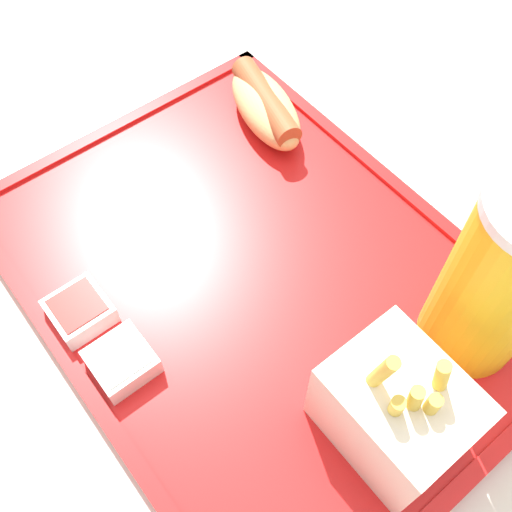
# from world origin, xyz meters

# --- Properties ---
(ground_plane) EXTENTS (8.00, 8.00, 0.00)m
(ground_plane) POSITION_xyz_m (0.00, 0.00, 0.00)
(ground_plane) COLOR #ADA393
(dining_table) EXTENTS (1.41, 0.95, 0.76)m
(dining_table) POSITION_xyz_m (0.00, 0.00, 0.38)
(dining_table) COLOR beige
(dining_table) RESTS_ON ground_plane
(food_tray) EXTENTS (0.44, 0.33, 0.01)m
(food_tray) POSITION_xyz_m (0.01, -0.02, 0.77)
(food_tray) COLOR red
(food_tray) RESTS_ON dining_table
(soda_cup) EXTENTS (0.08, 0.08, 0.20)m
(soda_cup) POSITION_xyz_m (0.15, 0.07, 0.86)
(soda_cup) COLOR gold
(soda_cup) RESTS_ON food_tray
(hot_dog_far) EXTENTS (0.12, 0.07, 0.04)m
(hot_dog_far) POSITION_xyz_m (-0.12, 0.09, 0.79)
(hot_dog_far) COLOR #DBB270
(hot_dog_far) RESTS_ON food_tray
(fries_carton) EXTENTS (0.09, 0.07, 0.12)m
(fries_carton) POSITION_xyz_m (0.17, -0.03, 0.81)
(fries_carton) COLOR silver
(fries_carton) RESTS_ON food_tray
(sauce_cup_mayo) EXTENTS (0.04, 0.04, 0.02)m
(sauce_cup_mayo) POSITION_xyz_m (0.01, -0.15, 0.78)
(sauce_cup_mayo) COLOR silver
(sauce_cup_mayo) RESTS_ON food_tray
(sauce_cup_ketchup) EXTENTS (0.04, 0.04, 0.02)m
(sauce_cup_ketchup) POSITION_xyz_m (-0.04, -0.16, 0.78)
(sauce_cup_ketchup) COLOR silver
(sauce_cup_ketchup) RESTS_ON food_tray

